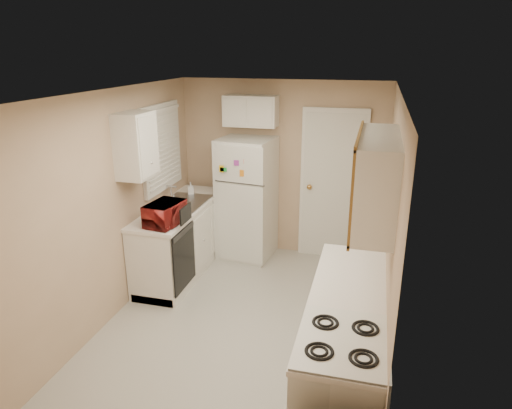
# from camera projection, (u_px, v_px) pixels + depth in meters

# --- Properties ---
(floor) EXTENTS (3.80, 3.80, 0.00)m
(floor) POSITION_uv_depth(u_px,v_px,m) (244.00, 319.00, 4.93)
(floor) COLOR beige
(floor) RESTS_ON ground
(ceiling) EXTENTS (3.80, 3.80, 0.00)m
(ceiling) POSITION_uv_depth(u_px,v_px,m) (242.00, 92.00, 4.15)
(ceiling) COLOR white
(ceiling) RESTS_ON floor
(wall_left) EXTENTS (3.80, 3.80, 0.00)m
(wall_left) POSITION_uv_depth(u_px,v_px,m) (118.00, 204.00, 4.88)
(wall_left) COLOR tan
(wall_left) RESTS_ON floor
(wall_right) EXTENTS (3.80, 3.80, 0.00)m
(wall_right) POSITION_uv_depth(u_px,v_px,m) (389.00, 229.00, 4.20)
(wall_right) COLOR tan
(wall_right) RESTS_ON floor
(wall_back) EXTENTS (2.80, 2.80, 0.00)m
(wall_back) POSITION_uv_depth(u_px,v_px,m) (282.00, 169.00, 6.28)
(wall_back) COLOR tan
(wall_back) RESTS_ON floor
(wall_front) EXTENTS (2.80, 2.80, 0.00)m
(wall_front) POSITION_uv_depth(u_px,v_px,m) (156.00, 319.00, 2.80)
(wall_front) COLOR tan
(wall_front) RESTS_ON floor
(left_counter) EXTENTS (0.60, 1.80, 0.90)m
(left_counter) POSITION_uv_depth(u_px,v_px,m) (182.00, 239.00, 5.87)
(left_counter) COLOR silver
(left_counter) RESTS_ON floor
(dishwasher) EXTENTS (0.03, 0.58, 0.72)m
(dishwasher) POSITION_uv_depth(u_px,v_px,m) (184.00, 258.00, 5.24)
(dishwasher) COLOR black
(dishwasher) RESTS_ON floor
(sink) EXTENTS (0.54, 0.74, 0.16)m
(sink) POSITION_uv_depth(u_px,v_px,m) (185.00, 205.00, 5.87)
(sink) COLOR gray
(sink) RESTS_ON left_counter
(microwave) EXTENTS (0.49, 0.31, 0.31)m
(microwave) POSITION_uv_depth(u_px,v_px,m) (165.00, 212.00, 5.08)
(microwave) COLOR maroon
(microwave) RESTS_ON left_counter
(soap_bottle) EXTENTS (0.10, 0.10, 0.17)m
(soap_bottle) POSITION_uv_depth(u_px,v_px,m) (191.00, 187.00, 6.15)
(soap_bottle) COLOR silver
(soap_bottle) RESTS_ON left_counter
(window_blinds) EXTENTS (0.10, 0.98, 1.08)m
(window_blinds) POSITION_uv_depth(u_px,v_px,m) (162.00, 148.00, 5.70)
(window_blinds) COLOR silver
(window_blinds) RESTS_ON wall_left
(upper_cabinet_left) EXTENTS (0.30, 0.45, 0.70)m
(upper_cabinet_left) POSITION_uv_depth(u_px,v_px,m) (136.00, 145.00, 4.85)
(upper_cabinet_left) COLOR silver
(upper_cabinet_left) RESTS_ON wall_left
(refrigerator) EXTENTS (0.76, 0.74, 1.66)m
(refrigerator) POSITION_uv_depth(u_px,v_px,m) (247.00, 199.00, 6.23)
(refrigerator) COLOR silver
(refrigerator) RESTS_ON floor
(cabinet_over_fridge) EXTENTS (0.70, 0.30, 0.40)m
(cabinet_over_fridge) POSITION_uv_depth(u_px,v_px,m) (251.00, 111.00, 5.97)
(cabinet_over_fridge) COLOR silver
(cabinet_over_fridge) RESTS_ON wall_back
(interior_door) EXTENTS (0.86, 0.06, 2.08)m
(interior_door) POSITION_uv_depth(u_px,v_px,m) (332.00, 186.00, 6.13)
(interior_door) COLOR silver
(interior_door) RESTS_ON floor
(right_counter) EXTENTS (0.60, 2.00, 0.90)m
(right_counter) POSITION_uv_depth(u_px,v_px,m) (344.00, 344.00, 3.78)
(right_counter) COLOR silver
(right_counter) RESTS_ON floor
(stove) EXTENTS (0.62, 0.77, 0.93)m
(stove) POSITION_uv_depth(u_px,v_px,m) (339.00, 394.00, 3.22)
(stove) COLOR silver
(stove) RESTS_ON floor
(upper_cabinet_right) EXTENTS (0.30, 1.20, 0.70)m
(upper_cabinet_right) POSITION_uv_depth(u_px,v_px,m) (377.00, 180.00, 3.58)
(upper_cabinet_right) COLOR silver
(upper_cabinet_right) RESTS_ON wall_right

